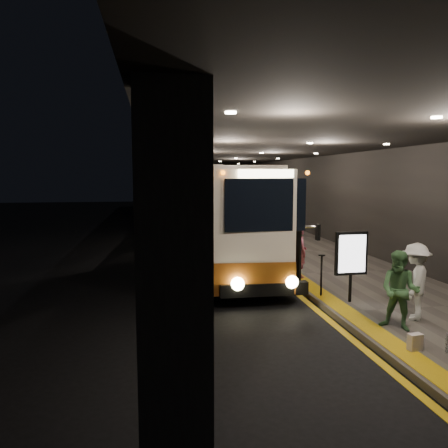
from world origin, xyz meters
TOP-DOWN VIEW (x-y plane):
  - ground at (0.00, 0.00)m, footprint 90.00×90.00m
  - lane_line_white at (-1.80, 5.00)m, footprint 0.12×50.00m
  - kerb_stripe_yellow at (2.35, 5.00)m, footprint 0.18×50.00m
  - sidewalk at (4.75, 5.00)m, footprint 4.50×50.00m
  - tactile_strip at (2.85, 5.00)m, footprint 0.50×50.00m
  - terminal_wall at (7.00, 5.00)m, footprint 0.10×50.00m
  - support_columns at (-1.50, 4.00)m, footprint 0.80×24.80m
  - canopy at (2.50, 5.00)m, footprint 9.00×50.00m
  - coach_main at (1.05, 3.37)m, footprint 3.12×11.56m
  - coach_second at (0.98, 19.17)m, footprint 3.40×12.70m
  - passenger_boarding at (2.92, 0.43)m, footprint 0.42×0.62m
  - passenger_waiting_green at (3.39, -4.52)m, footprint 0.94×0.94m
  - passenger_waiting_white at (4.14, -3.92)m, footprint 1.13×1.20m
  - bag_plain at (3.08, -5.61)m, footprint 0.28×0.19m
  - info_sign at (3.29, -2.42)m, footprint 0.87×0.15m
  - stanchion_post at (2.75, -1.78)m, footprint 0.05×0.05m

SIDE VIEW (x-z plane):
  - ground at x=0.00m, z-range 0.00..0.00m
  - lane_line_white at x=-1.80m, z-range 0.00..0.01m
  - kerb_stripe_yellow at x=2.35m, z-range 0.00..0.01m
  - sidewalk at x=4.75m, z-range 0.00..0.15m
  - tactile_strip at x=2.85m, z-range 0.15..0.16m
  - bag_plain at x=3.08m, z-range 0.15..0.47m
  - stanchion_post at x=2.75m, z-range 0.15..1.27m
  - passenger_boarding at x=2.92m, z-range 0.15..1.80m
  - passenger_waiting_green at x=3.39m, z-range 0.15..1.84m
  - passenger_waiting_white at x=4.14m, z-range 0.15..1.90m
  - info_sign at x=3.29m, z-range 0.47..2.30m
  - coach_main at x=1.05m, z-range -0.07..3.50m
  - coach_second at x=0.98m, z-range -0.08..3.87m
  - support_columns at x=-1.50m, z-range 0.00..4.40m
  - terminal_wall at x=7.00m, z-range 0.00..6.00m
  - canopy at x=2.50m, z-range 4.40..4.80m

